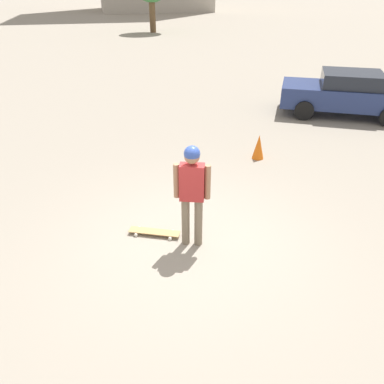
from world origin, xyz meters
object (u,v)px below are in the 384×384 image
object	(u,v)px
skateboard	(154,232)
person	(192,187)
traffic_cone	(259,147)
car_parked_near	(347,93)

from	to	relation	value
skateboard	person	bearing A→B (deg)	169.63
skateboard	traffic_cone	world-z (taller)	traffic_cone
skateboard	traffic_cone	distance (m)	4.01
person	traffic_cone	size ratio (longest dim) A/B	2.88
car_parked_near	person	bearing A→B (deg)	69.08
skateboard	car_parked_near	xyz separation A→B (m)	(-5.33, 7.13, 0.66)
skateboard	car_parked_near	bearing A→B (deg)	-119.72
traffic_cone	car_parked_near	bearing A→B (deg)	123.06
skateboard	traffic_cone	bearing A→B (deg)	-115.13
person	traffic_cone	xyz separation A→B (m)	(-3.04, 2.42, -0.78)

